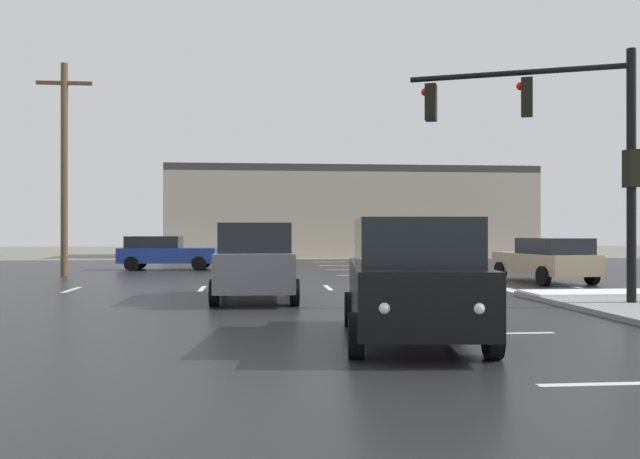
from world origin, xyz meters
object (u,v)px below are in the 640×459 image
object	(u,v)px
sedan_red	(425,252)
utility_pole_far	(64,165)
suv_black	(411,276)
suv_grey	(256,259)
sedan_tan	(546,259)
traffic_signal_mast	(566,135)
sedan_blue	(165,252)

from	to	relation	value
sedan_red	utility_pole_far	world-z (taller)	utility_pole_far
suv_black	suv_grey	distance (m)	7.55
sedan_tan	traffic_signal_mast	bearing A→B (deg)	153.18
suv_black	suv_grey	size ratio (longest dim) A/B	1.03
suv_black	sedan_tan	size ratio (longest dim) A/B	1.07
sedan_blue	utility_pole_far	bearing A→B (deg)	-126.70
sedan_red	sedan_blue	bearing A→B (deg)	79.60
traffic_signal_mast	sedan_red	world-z (taller)	traffic_signal_mast
suv_black	utility_pole_far	bearing A→B (deg)	-142.58
sedan_red	sedan_blue	distance (m)	12.27
suv_black	sedan_red	world-z (taller)	suv_black
traffic_signal_mast	suv_black	world-z (taller)	traffic_signal_mast
utility_pole_far	sedan_red	bearing A→B (deg)	11.75
sedan_tan	sedan_blue	xyz separation A→B (m)	(-14.51, 9.39, 0.00)
traffic_signal_mast	sedan_red	xyz separation A→B (m)	(0.38, 15.59, -3.34)
suv_black	sedan_blue	bearing A→B (deg)	-155.75
suv_black	sedan_blue	distance (m)	22.52
traffic_signal_mast	suv_grey	xyz separation A→B (m)	(-7.59, 2.19, -3.11)
suv_grey	sedan_blue	world-z (taller)	suv_grey
traffic_signal_mast	sedan_blue	bearing A→B (deg)	-31.61
sedan_blue	sedan_tan	bearing A→B (deg)	-30.32
suv_black	utility_pole_far	xyz separation A→B (m)	(-10.30, 17.24, 3.44)
traffic_signal_mast	sedan_blue	size ratio (longest dim) A/B	1.32
sedan_blue	utility_pole_far	world-z (taller)	utility_pole_far
suv_grey	sedan_blue	bearing A→B (deg)	17.50
traffic_signal_mast	suv_grey	bearing A→B (deg)	6.70
sedan_tan	sedan_red	distance (m)	8.73
sedan_red	sedan_blue	xyz separation A→B (m)	(-12.24, 0.96, 0.00)
sedan_red	suv_black	bearing A→B (deg)	159.35
sedan_tan	sedan_blue	world-z (taller)	same
suv_black	sedan_tan	bearing A→B (deg)	154.14
sedan_red	utility_pole_far	distance (m)	16.44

